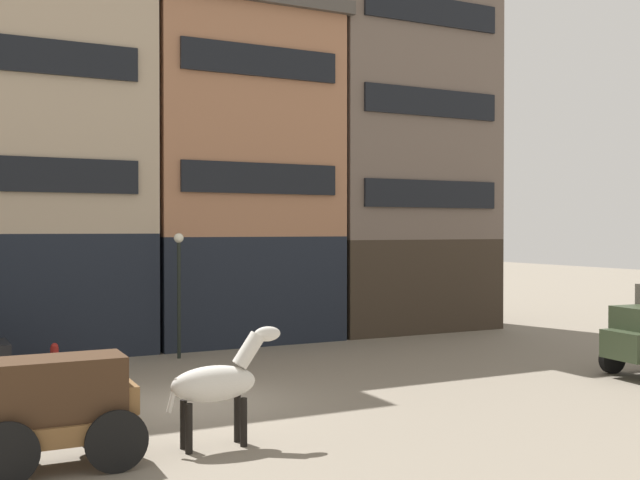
# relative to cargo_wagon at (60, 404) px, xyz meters

# --- Properties ---
(ground_plane) EXTENTS (120.00, 120.00, 0.00)m
(ground_plane) POSITION_rel_cargo_wagon_xyz_m (3.82, 3.82, -1.15)
(ground_plane) COLOR slate
(building_center_left) EXTENTS (9.83, 6.03, 15.77)m
(building_center_left) POSITION_rel_cargo_wagon_xyz_m (0.11, 14.00, 6.78)
(building_center_left) COLOR black
(building_center_left) RESTS_ON ground_plane
(building_center_right) EXTENTS (7.56, 6.03, 12.87)m
(building_center_right) POSITION_rel_cargo_wagon_xyz_m (8.45, 14.01, 5.33)
(building_center_right) COLOR black
(building_center_right) RESTS_ON ground_plane
(building_far_right) EXTENTS (7.96, 6.03, 15.35)m
(building_far_right) POSITION_rel_cargo_wagon_xyz_m (15.86, 14.00, 6.57)
(building_far_right) COLOR #33281E
(building_far_right) RESTS_ON ground_plane
(cargo_wagon) EXTENTS (2.91, 1.53, 1.98)m
(cargo_wagon) POSITION_rel_cargo_wagon_xyz_m (0.00, 0.00, 0.00)
(cargo_wagon) COLOR brown
(cargo_wagon) RESTS_ON ground_plane
(draft_horse) EXTENTS (2.34, 0.62, 2.30)m
(draft_horse) POSITION_rel_cargo_wagon_xyz_m (2.95, -0.00, 0.12)
(draft_horse) COLOR beige
(draft_horse) RESTS_ON ground_plane
(streetlamp_curbside) EXTENTS (0.32, 0.32, 4.12)m
(streetlamp_curbside) POSITION_rel_cargo_wagon_xyz_m (5.14, 10.25, 1.52)
(streetlamp_curbside) COLOR black
(streetlamp_curbside) RESTS_ON ground_plane
(fire_hydrant_curbside) EXTENTS (0.24, 0.24, 0.83)m
(fire_hydrant_curbside) POSITION_rel_cargo_wagon_xyz_m (1.18, 9.83, -0.72)
(fire_hydrant_curbside) COLOR maroon
(fire_hydrant_curbside) RESTS_ON ground_plane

